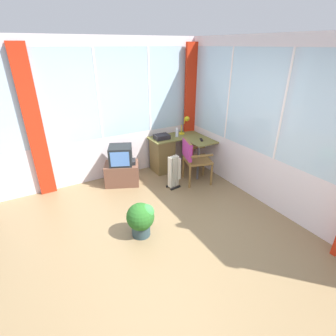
{
  "coord_description": "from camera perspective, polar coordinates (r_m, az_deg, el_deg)",
  "views": [
    {
      "loc": [
        -1.27,
        -2.44,
        2.5
      ],
      "look_at": [
        0.51,
        0.66,
        0.79
      ],
      "focal_mm": 27.58,
      "sensor_mm": 36.0,
      "label": 1
    }
  ],
  "objects": [
    {
      "name": "ground",
      "position": [
        3.74,
        -1.78,
        -17.0
      ],
      "size": [
        5.14,
        5.68,
        0.06
      ],
      "primitive_type": "cube",
      "color": "olive"
    },
    {
      "name": "east_window_panel",
      "position": [
        4.32,
        23.56,
        7.67
      ],
      "size": [
        0.07,
        4.68,
        2.65
      ],
      "color": "silver",
      "rests_on": "ground"
    },
    {
      "name": "desk",
      "position": [
        5.54,
        -0.68,
        3.3
      ],
      "size": [
        1.12,
        1.02,
        0.73
      ],
      "color": "olive",
      "rests_on": "ground"
    },
    {
      "name": "potted_plant",
      "position": [
        3.73,
        -5.94,
        -10.92
      ],
      "size": [
        0.4,
        0.4,
        0.51
      ],
      "color": "#2D4449",
      "rests_on": "ground"
    },
    {
      "name": "curtain_north_left",
      "position": [
        4.89,
        -27.47,
        8.25
      ],
      "size": [
        0.27,
        0.07,
        2.55
      ],
      "primitive_type": "cube",
      "rotation": [
        0.0,
        0.0,
        0.02
      ],
      "color": "red",
      "rests_on": "ground"
    },
    {
      "name": "north_window_panel",
      "position": [
        5.11,
        -14.85,
        11.49
      ],
      "size": [
        4.14,
        0.07,
        2.65
      ],
      "color": "silver",
      "rests_on": "ground"
    },
    {
      "name": "spray_bottle",
      "position": [
        5.5,
        2.0,
        7.97
      ],
      "size": [
        0.06,
        0.06,
        0.22
      ],
      "color": "silver",
      "rests_on": "desk"
    },
    {
      "name": "tv_remote",
      "position": [
        5.35,
        7.39,
        6.2
      ],
      "size": [
        0.11,
        0.15,
        0.02
      ],
      "primitive_type": "cube",
      "rotation": [
        0.0,
        0.0,
        -0.45
      ],
      "color": "black",
      "rests_on": "desk"
    },
    {
      "name": "wooden_armchair",
      "position": [
        4.99,
        5.33,
        2.73
      ],
      "size": [
        0.6,
        0.6,
        0.88
      ],
      "color": "brown",
      "rests_on": "ground"
    },
    {
      "name": "desk_lamp",
      "position": [
        5.65,
        3.99,
        10.03
      ],
      "size": [
        0.23,
        0.2,
        0.4
      ],
      "color": "yellow",
      "rests_on": "desk"
    },
    {
      "name": "paper_tray",
      "position": [
        5.39,
        -1.4,
        6.93
      ],
      "size": [
        0.31,
        0.24,
        0.09
      ],
      "primitive_type": "cube",
      "rotation": [
        0.0,
        0.0,
        -0.04
      ],
      "color": "#252227",
      "rests_on": "desk"
    },
    {
      "name": "curtain_corner",
      "position": [
        5.82,
        4.97,
        13.39
      ],
      "size": [
        0.28,
        0.1,
        2.55
      ],
      "primitive_type": "cube",
      "rotation": [
        0.0,
        0.0,
        -0.1
      ],
      "color": "red",
      "rests_on": "ground"
    },
    {
      "name": "tv_on_stand",
      "position": [
        5.09,
        -10.18,
        0.15
      ],
      "size": [
        0.76,
        0.66,
        0.78
      ],
      "color": "brown",
      "rests_on": "ground"
    },
    {
      "name": "space_heater",
      "position": [
        4.88,
        1.44,
        -0.79
      ],
      "size": [
        0.28,
        0.2,
        0.65
      ],
      "color": "silver",
      "rests_on": "ground"
    }
  ]
}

